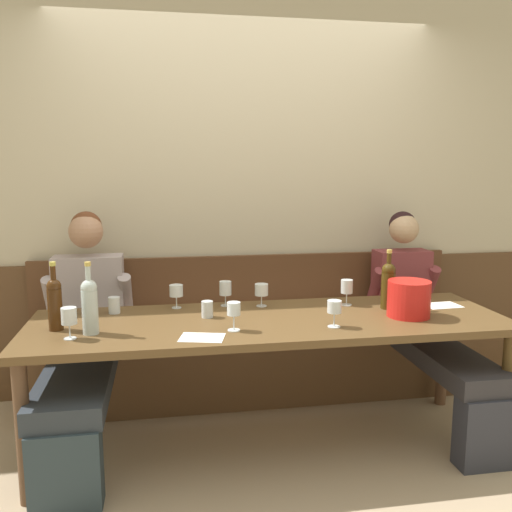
{
  "coord_description": "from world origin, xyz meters",
  "views": [
    {
      "loc": [
        -0.56,
        -2.61,
        1.54
      ],
      "look_at": [
        -0.03,
        0.45,
        1.02
      ],
      "focal_mm": 38.14,
      "sensor_mm": 36.0,
      "label": 1
    }
  ],
  "objects_px": {
    "wall_bench": "(251,356)",
    "water_tumbler_right": "(114,305)",
    "wine_bottle_amber_mid": "(55,302)",
    "wine_bottle_clear_water": "(90,304)",
    "wine_bottle_green_tall": "(388,284)",
    "wine_glass_by_bottle": "(334,308)",
    "water_tumbler_left": "(207,309)",
    "wine_glass_center_front": "(234,310)",
    "wine_glass_mid_left": "(225,290)",
    "person_center_right_seat": "(424,318)",
    "wine_glass_right_end": "(176,291)",
    "wine_glass_mid_right": "(347,287)",
    "wine_glass_left_end": "(89,295)",
    "wine_glass_near_bucket": "(69,317)",
    "person_left_seat": "(82,334)",
    "dining_table": "(270,331)",
    "ice_bucket": "(409,299)",
    "wine_glass_center_rear": "(262,290)"
  },
  "relations": [
    {
      "from": "ice_bucket",
      "to": "wine_glass_by_bottle",
      "type": "bearing_deg",
      "value": -164.99
    },
    {
      "from": "wall_bench",
      "to": "water_tumbler_right",
      "type": "bearing_deg",
      "value": -154.43
    },
    {
      "from": "dining_table",
      "to": "water_tumbler_left",
      "type": "distance_m",
      "value": 0.36
    },
    {
      "from": "ice_bucket",
      "to": "wine_glass_mid_right",
      "type": "distance_m",
      "value": 0.38
    },
    {
      "from": "dining_table",
      "to": "wine_glass_by_bottle",
      "type": "xyz_separation_m",
      "value": [
        0.29,
        -0.21,
        0.17
      ]
    },
    {
      "from": "person_center_right_seat",
      "to": "wine_glass_near_bucket",
      "type": "relative_size",
      "value": 8.11
    },
    {
      "from": "wine_bottle_amber_mid",
      "to": "wine_bottle_clear_water",
      "type": "relative_size",
      "value": 0.97
    },
    {
      "from": "wine_glass_center_rear",
      "to": "water_tumbler_right",
      "type": "bearing_deg",
      "value": -179.25
    },
    {
      "from": "wine_bottle_amber_mid",
      "to": "wine_glass_by_bottle",
      "type": "height_order",
      "value": "wine_bottle_amber_mid"
    },
    {
      "from": "wine_glass_left_end",
      "to": "wine_glass_near_bucket",
      "type": "bearing_deg",
      "value": -94.35
    },
    {
      "from": "wine_bottle_green_tall",
      "to": "wine_glass_mid_right",
      "type": "distance_m",
      "value": 0.24
    },
    {
      "from": "wine_bottle_green_tall",
      "to": "wall_bench",
      "type": "bearing_deg",
      "value": 141.55
    },
    {
      "from": "ice_bucket",
      "to": "water_tumbler_right",
      "type": "height_order",
      "value": "ice_bucket"
    },
    {
      "from": "wall_bench",
      "to": "wine_glass_right_end",
      "type": "height_order",
      "value": "wall_bench"
    },
    {
      "from": "dining_table",
      "to": "wine_glass_left_end",
      "type": "distance_m",
      "value": 1.03
    },
    {
      "from": "person_left_seat",
      "to": "wine_glass_mid_right",
      "type": "height_order",
      "value": "person_left_seat"
    },
    {
      "from": "wine_glass_center_front",
      "to": "wine_bottle_green_tall",
      "type": "bearing_deg",
      "value": 16.55
    },
    {
      "from": "wine_bottle_green_tall",
      "to": "ice_bucket",
      "type": "bearing_deg",
      "value": -75.98
    },
    {
      "from": "person_center_right_seat",
      "to": "water_tumbler_left",
      "type": "relative_size",
      "value": 13.79
    },
    {
      "from": "dining_table",
      "to": "water_tumbler_left",
      "type": "xyz_separation_m",
      "value": [
        -0.33,
        0.09,
        0.12
      ]
    },
    {
      "from": "wine_glass_center_rear",
      "to": "wine_bottle_amber_mid",
      "type": "bearing_deg",
      "value": -165.42
    },
    {
      "from": "wine_glass_center_rear",
      "to": "wine_glass_center_front",
      "type": "relative_size",
      "value": 0.92
    },
    {
      "from": "wine_glass_by_bottle",
      "to": "water_tumbler_left",
      "type": "height_order",
      "value": "wine_glass_by_bottle"
    },
    {
      "from": "person_left_seat",
      "to": "water_tumbler_right",
      "type": "bearing_deg",
      "value": -9.31
    },
    {
      "from": "ice_bucket",
      "to": "wine_glass_near_bucket",
      "type": "bearing_deg",
      "value": -176.79
    },
    {
      "from": "person_left_seat",
      "to": "person_center_right_seat",
      "type": "bearing_deg",
      "value": 0.02
    },
    {
      "from": "wine_glass_right_end",
      "to": "wine_bottle_clear_water",
      "type": "bearing_deg",
      "value": -134.99
    },
    {
      "from": "wine_bottle_amber_mid",
      "to": "wine_glass_right_end",
      "type": "height_order",
      "value": "wine_bottle_amber_mid"
    },
    {
      "from": "wine_bottle_clear_water",
      "to": "wine_glass_mid_right",
      "type": "distance_m",
      "value": 1.46
    },
    {
      "from": "wine_bottle_green_tall",
      "to": "wine_glass_near_bucket",
      "type": "height_order",
      "value": "wine_bottle_green_tall"
    },
    {
      "from": "person_center_right_seat",
      "to": "ice_bucket",
      "type": "xyz_separation_m",
      "value": [
        -0.29,
        -0.37,
        0.22
      ]
    },
    {
      "from": "wine_glass_mid_left",
      "to": "water_tumbler_right",
      "type": "height_order",
      "value": "wine_glass_mid_left"
    },
    {
      "from": "wine_bottle_amber_mid",
      "to": "wine_glass_right_end",
      "type": "xyz_separation_m",
      "value": [
        0.61,
        0.33,
        -0.04
      ]
    },
    {
      "from": "wall_bench",
      "to": "person_left_seat",
      "type": "bearing_deg",
      "value": -160.03
    },
    {
      "from": "wine_glass_mid_left",
      "to": "wine_glass_center_front",
      "type": "relative_size",
      "value": 1.01
    },
    {
      "from": "wall_bench",
      "to": "wine_bottle_green_tall",
      "type": "distance_m",
      "value": 1.08
    },
    {
      "from": "wine_glass_by_bottle",
      "to": "wine_glass_center_rear",
      "type": "relative_size",
      "value": 1.04
    },
    {
      "from": "wine_glass_center_front",
      "to": "person_center_right_seat",
      "type": "bearing_deg",
      "value": 20.35
    },
    {
      "from": "wine_glass_left_end",
      "to": "water_tumbler_right",
      "type": "bearing_deg",
      "value": -9.79
    },
    {
      "from": "dining_table",
      "to": "wine_glass_right_end",
      "type": "height_order",
      "value": "wine_glass_right_end"
    },
    {
      "from": "dining_table",
      "to": "wine_glass_mid_right",
      "type": "relative_size",
      "value": 16.69
    },
    {
      "from": "wine_glass_right_end",
      "to": "wine_glass_center_front",
      "type": "distance_m",
      "value": 0.56
    },
    {
      "from": "person_center_right_seat",
      "to": "wine_glass_left_end",
      "type": "distance_m",
      "value": 2.03
    },
    {
      "from": "water_tumbler_right",
      "to": "wine_bottle_amber_mid",
      "type": "bearing_deg",
      "value": -133.43
    },
    {
      "from": "person_center_right_seat",
      "to": "ice_bucket",
      "type": "height_order",
      "value": "person_center_right_seat"
    },
    {
      "from": "wine_glass_by_bottle",
      "to": "water_tumbler_left",
      "type": "xyz_separation_m",
      "value": [
        -0.62,
        0.29,
        -0.05
      ]
    },
    {
      "from": "wine_bottle_clear_water",
      "to": "water_tumbler_right",
      "type": "xyz_separation_m",
      "value": [
        0.08,
        0.37,
        -0.1
      ]
    },
    {
      "from": "wine_bottle_amber_mid",
      "to": "wine_bottle_green_tall",
      "type": "xyz_separation_m",
      "value": [
        1.81,
        0.11,
        0.0
      ]
    },
    {
      "from": "wine_bottle_clear_water",
      "to": "wine_glass_right_end",
      "type": "xyz_separation_m",
      "value": [
        0.43,
        0.43,
        -0.05
      ]
    },
    {
      "from": "wine_glass_mid_right",
      "to": "wine_glass_center_front",
      "type": "xyz_separation_m",
      "value": [
        -0.72,
        -0.39,
        -0.0
      ]
    }
  ]
}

